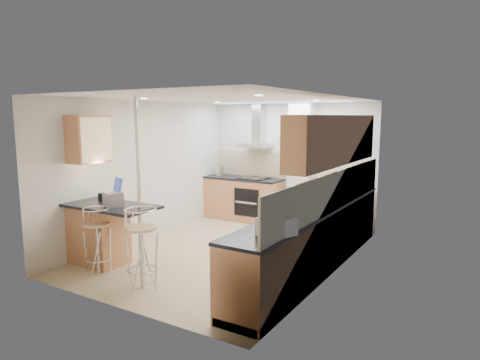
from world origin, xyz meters
The scene contains 16 objects.
ground centered at (0.00, 0.00, 0.00)m, with size 4.80×4.80×0.00m, color tan.
room_shell centered at (0.32, 0.38, 1.54)m, with size 3.64×4.84×2.51m.
right_counter centered at (1.50, 0.00, 0.46)m, with size 0.63×4.40×0.92m.
back_counter centered at (-0.95, 2.10, 0.46)m, with size 1.70×0.63×0.92m.
peninsula centered at (-1.12, -1.45, 0.48)m, with size 1.47×0.72×0.94m.
microwave centered at (1.38, 0.78, 1.07)m, with size 0.54×0.37×0.30m, color silver.
laptop centered at (-1.00, -1.49, 1.04)m, with size 0.29×0.22×0.20m, color #999CA0.
bag centered at (-1.43, -1.27, 0.99)m, with size 0.20×0.15×0.11m, color black.
bar_stool_near centered at (-1.06, -1.76, 0.48)m, with size 0.39×0.39×0.96m, color tan, non-canonical shape.
bar_stool_end centered at (-0.15, -1.81, 0.53)m, with size 0.44×0.44×1.07m, color tan, non-canonical shape.
jar_a centered at (1.43, 1.09, 1.01)m, with size 0.12×0.12×0.18m, color silver.
jar_b centered at (1.44, 0.78, 1.00)m, with size 0.11×0.11×0.15m, color silver.
jar_c centered at (1.62, -0.03, 1.02)m, with size 0.14×0.14×0.20m, color beige.
jar_d centered at (1.61, -1.02, 0.98)m, with size 0.10×0.10×0.13m, color silver.
bread_bin centered at (1.67, -1.58, 1.02)m, with size 0.30×0.38×0.20m, color silver.
kettle centered at (-1.55, 2.07, 1.03)m, with size 0.16×0.16×0.21m, color silver.
Camera 1 is at (3.70, -5.71, 2.22)m, focal length 32.00 mm.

